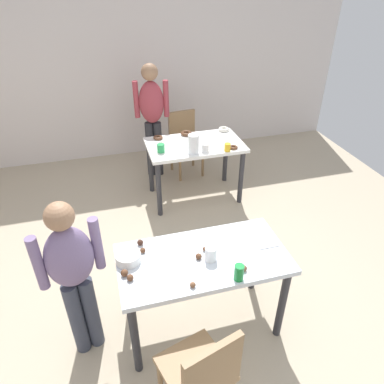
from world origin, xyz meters
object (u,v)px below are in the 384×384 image
(soda_can, at_px, (239,273))
(person_girl_near, at_px, (73,271))
(dining_table_near, at_px, (202,268))
(mixing_bowl, at_px, (128,257))
(chair_far_table, at_px, (185,139))
(pitcher_far, at_px, (193,144))
(chair_near_table, at_px, (202,372))
(dining_table_far, at_px, (195,152))
(person_adult_far, at_px, (152,112))

(soda_can, bearing_deg, person_girl_near, 163.69)
(dining_table_near, bearing_deg, mixing_bowl, 168.90)
(chair_far_table, height_order, pitcher_far, pitcher_far)
(soda_can, xyz_separation_m, pitcher_far, (0.22, 1.92, 0.05))
(mixing_bowl, bearing_deg, chair_near_table, -68.32)
(soda_can, distance_m, pitcher_far, 1.94)
(mixing_bowl, bearing_deg, dining_table_far, 60.59)
(person_adult_far, bearing_deg, pitcher_far, -72.60)
(person_girl_near, height_order, mixing_bowl, person_girl_near)
(dining_table_near, distance_m, person_girl_near, 0.92)
(chair_near_table, bearing_deg, mixing_bowl, 111.68)
(person_adult_far, bearing_deg, mixing_bowl, -104.11)
(person_adult_far, relative_size, pitcher_far, 7.04)
(dining_table_near, xyz_separation_m, person_adult_far, (0.10, 2.60, 0.29))
(dining_table_far, height_order, mixing_bowl, mixing_bowl)
(chair_near_table, height_order, person_adult_far, person_adult_far)
(chair_near_table, xyz_separation_m, person_girl_near, (-0.69, 0.74, 0.31))
(dining_table_near, xyz_separation_m, chair_far_table, (0.53, 2.58, -0.14))
(chair_near_table, xyz_separation_m, pitcher_far, (0.61, 2.35, 0.36))
(dining_table_near, relative_size, chair_near_table, 1.44)
(chair_far_table, distance_m, mixing_bowl, 2.71)
(person_girl_near, xyz_separation_m, person_adult_far, (1.00, 2.55, 0.12))
(dining_table_far, xyz_separation_m, pitcher_far, (-0.08, -0.23, 0.22))
(dining_table_near, xyz_separation_m, soda_can, (0.17, -0.27, 0.17))
(dining_table_near, distance_m, person_adult_far, 2.62)
(dining_table_far, relative_size, pitcher_far, 5.21)
(dining_table_near, relative_size, soda_can, 10.26)
(dining_table_near, relative_size, pitcher_far, 5.71)
(dining_table_near, height_order, soda_can, soda_can)
(dining_table_far, bearing_deg, mixing_bowl, -119.41)
(mixing_bowl, xyz_separation_m, pitcher_far, (0.92, 1.55, 0.07))
(chair_far_table, xyz_separation_m, soda_can, (-0.36, -2.85, 0.31))
(dining_table_near, height_order, person_adult_far, person_adult_far)
(dining_table_far, height_order, chair_near_table, chair_near_table)
(dining_table_far, height_order, person_adult_far, person_adult_far)
(chair_near_table, bearing_deg, dining_table_near, 73.07)
(dining_table_near, height_order, mixing_bowl, mixing_bowl)
(person_girl_near, bearing_deg, chair_near_table, -46.78)
(pitcher_far, bearing_deg, soda_can, -96.60)
(dining_table_far, distance_m, person_girl_near, 2.31)
(person_girl_near, bearing_deg, pitcher_far, 51.06)
(dining_table_far, height_order, pitcher_far, pitcher_far)
(mixing_bowl, bearing_deg, pitcher_far, 59.23)
(dining_table_far, height_order, chair_far_table, chair_far_table)
(mixing_bowl, relative_size, pitcher_far, 0.83)
(dining_table_near, distance_m, pitcher_far, 1.71)
(dining_table_far, bearing_deg, chair_near_table, -104.94)
(chair_near_table, relative_size, soda_can, 7.13)
(dining_table_near, xyz_separation_m, mixing_bowl, (-0.53, 0.10, 0.15))
(chair_far_table, distance_m, person_adult_far, 0.61)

